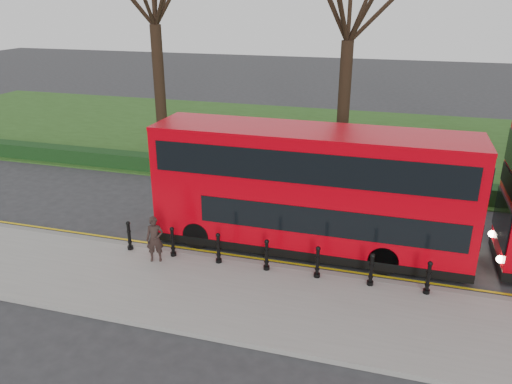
% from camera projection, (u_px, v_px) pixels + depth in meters
% --- Properties ---
extents(ground, '(120.00, 120.00, 0.00)m').
position_uv_depth(ground, '(245.00, 249.00, 17.42)').
color(ground, '#28282B').
rests_on(ground, ground).
extents(pavement, '(60.00, 4.00, 0.15)m').
position_uv_depth(pavement, '(214.00, 293.00, 14.72)').
color(pavement, gray).
rests_on(pavement, ground).
extents(kerb, '(60.00, 0.25, 0.16)m').
position_uv_depth(kerb, '(236.00, 261.00, 16.50)').
color(kerb, slate).
rests_on(kerb, ground).
extents(grass_verge, '(60.00, 18.00, 0.06)m').
position_uv_depth(grass_verge, '(318.00, 139.00, 30.81)').
color(grass_verge, '#264818').
rests_on(grass_verge, ground).
extents(hedge, '(60.00, 0.90, 0.80)m').
position_uv_depth(hedge, '(288.00, 176.00, 23.35)').
color(hedge, black).
rests_on(hedge, ground).
extents(yellow_line_outer, '(60.00, 0.10, 0.01)m').
position_uv_depth(yellow_line_outer, '(238.00, 259.00, 16.80)').
color(yellow_line_outer, yellow).
rests_on(yellow_line_outer, ground).
extents(yellow_line_inner, '(60.00, 0.10, 0.01)m').
position_uv_depth(yellow_line_inner, '(240.00, 256.00, 16.97)').
color(yellow_line_inner, yellow).
rests_on(yellow_line_inner, ground).
extents(bollard_row, '(9.84, 0.15, 1.00)m').
position_uv_depth(bollard_row, '(267.00, 255.00, 15.68)').
color(bollard_row, black).
rests_on(bollard_row, pavement).
extents(bus_lead, '(10.66, 2.45, 4.24)m').
position_uv_depth(bus_lead, '(310.00, 191.00, 16.79)').
color(bus_lead, '#B6000C').
rests_on(bus_lead, ground).
extents(pedestrian, '(0.66, 0.55, 1.55)m').
position_uv_depth(pedestrian, '(155.00, 239.00, 16.12)').
color(pedestrian, black).
rests_on(pedestrian, pavement).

